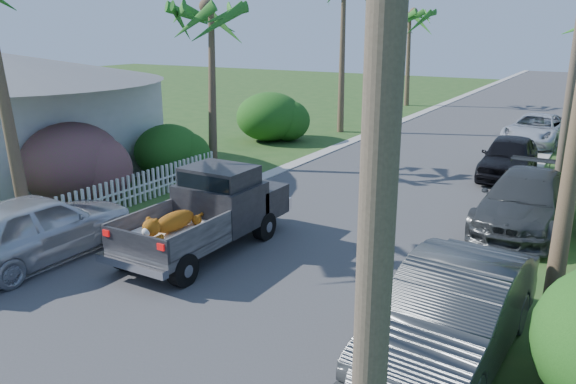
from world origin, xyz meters
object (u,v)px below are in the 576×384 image
Objects in this scene: pickup_truck at (214,209)px; utility_pole_b at (575,58)px; parked_car_ln at (36,228)px; utility_pole_a at (380,159)px; parked_car_rd at (536,130)px; palm_l_b at (209,8)px; palm_l_d at (411,12)px; parked_car_rn at (452,315)px; parked_car_rm at (525,202)px; parked_car_rf at (509,157)px.

utility_pole_b reaches higher than pickup_truck.
utility_pole_a is at bearing 157.11° from parked_car_ln.
pickup_truck is 19.08m from parked_car_rd.
parked_car_rd is at bearing 48.23° from palm_l_b.
parked_car_rd is (5.21, 18.36, -0.29)m from pickup_truck.
palm_l_b is (-10.40, -11.64, 5.43)m from parked_car_rd.
palm_l_d is (-10.10, 10.36, 5.72)m from parked_car_rd.
utility_pole_b reaches higher than parked_car_rd.
palm_l_b is (-2.11, 9.62, 5.31)m from parked_car_ln.
palm_l_d reaches higher than parked_car_rn.
parked_car_ln reaches higher than parked_car_rm.
parked_car_rd is at bearing -45.72° from palm_l_d.
utility_pole_b is (2.00, -10.64, 3.88)m from parked_car_rd.
pickup_truck is 0.57× the size of utility_pole_b.
parked_car_rn is 0.69× the size of palm_l_b.
parked_car_rf is (5.21, 11.16, -0.24)m from pickup_truck.
pickup_truck reaches higher than parked_car_rm.
parked_car_rf is 18.94m from utility_pole_a.
parked_car_rm is 13.39m from utility_pole_a.
parked_car_rf reaches higher than parked_car_rd.
parked_car_rf is 0.50× the size of utility_pole_b.
parked_car_rn is at bearing -86.14° from parked_car_rf.
parked_car_ln is (-9.69, -0.82, -0.00)m from parked_car_rn.
parked_car_rm is at bearing -138.81° from parked_car_ln.
pickup_truck is at bearing -80.33° from palm_l_d.
pickup_truck is 12.32m from parked_car_rf.
parked_car_rf is at bearing 23.14° from palm_l_b.
parked_car_rm is 13.02m from palm_l_b.
parked_car_rm is 0.59× the size of utility_pole_b.
parked_car_rm is at bearing -78.21° from parked_car_rf.
parked_car_rf is 0.61× the size of palm_l_b.
parked_car_rd is 26.01m from utility_pole_a.
parked_car_ln is (-3.09, -2.91, -0.17)m from pickup_truck.
pickup_truck reaches higher than parked_car_rn.
parked_car_rd is (-1.40, 20.44, -0.12)m from parked_car_rn.
parked_car_rn is (6.61, -2.08, -0.17)m from pickup_truck.
palm_l_d is at bearing -86.58° from parked_car_ln.
parked_car_rf is at bearing -120.37° from parked_car_ln.
palm_l_b reaches higher than parked_car_rn.
parked_car_rf is 7.20m from parked_car_rd.
parked_car_rn is at bearing -88.50° from parked_car_rm.
parked_car_rm is 1.17× the size of parked_car_rf.
palm_l_b reaches higher than parked_car_rd.
parked_car_rn is 13.32m from parked_car_rf.
utility_pole_b is at bearing 89.22° from parked_car_rn.
palm_l_d is 0.86× the size of utility_pole_a.
utility_pole_a is at bearing -48.47° from palm_l_b.
parked_car_rm is at bearing -79.09° from parked_car_rd.
palm_l_b is at bearing -77.50° from parked_car_ln.
parked_car_rm is at bearing 39.93° from pickup_truck.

